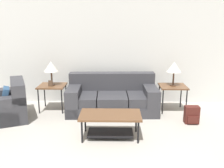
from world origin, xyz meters
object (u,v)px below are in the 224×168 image
(coffee_table, at_px, (110,120))
(side_table_right, at_px, (173,88))
(couch, at_px, (112,98))
(table_lamp_left, at_px, (51,67))
(armchair, at_px, (2,106))
(table_lamp_right, at_px, (174,67))
(side_table_left, at_px, (52,87))
(backpack, at_px, (192,115))

(coffee_table, bearing_deg, side_table_right, 45.06)
(couch, height_order, table_lamp_left, table_lamp_left)
(armchair, relative_size, side_table_right, 2.24)
(armchair, distance_m, table_lamp_right, 3.72)
(armchair, height_order, table_lamp_left, table_lamp_left)
(side_table_left, relative_size, backpack, 1.68)
(side_table_left, xyz_separation_m, side_table_right, (2.71, 0.00, 0.00))
(couch, relative_size, coffee_table, 1.90)
(coffee_table, height_order, backpack, coffee_table)
(armchair, distance_m, side_table_right, 3.66)
(armchair, height_order, backpack, armchair)
(table_lamp_right, height_order, backpack, table_lamp_right)
(coffee_table, relative_size, table_lamp_right, 1.97)
(table_lamp_right, xyz_separation_m, backpack, (0.24, -0.73, -0.83))
(backpack, bearing_deg, couch, 156.64)
(coffee_table, height_order, side_table_left, side_table_left)
(side_table_left, bearing_deg, side_table_right, 0.00)
(couch, distance_m, side_table_right, 1.38)
(side_table_right, bearing_deg, couch, -178.34)
(backpack, bearing_deg, armchair, 178.11)
(coffee_table, relative_size, table_lamp_left, 1.97)
(table_lamp_left, bearing_deg, armchair, -146.27)
(couch, relative_size, side_table_left, 3.39)
(side_table_left, xyz_separation_m, backpack, (2.94, -0.73, -0.36))
(couch, distance_m, table_lamp_left, 1.52)
(table_lamp_left, height_order, table_lamp_right, same)
(table_lamp_left, xyz_separation_m, table_lamp_right, (2.71, 0.00, 0.00))
(coffee_table, bearing_deg, table_lamp_right, 45.06)
(armchair, height_order, coffee_table, armchair)
(side_table_right, distance_m, backpack, 0.84)
(side_table_right, relative_size, backpack, 1.68)
(couch, height_order, coffee_table, couch)
(armchair, xyz_separation_m, coffee_table, (2.24, -0.77, 0.03))
(table_lamp_right, bearing_deg, coffee_table, -134.94)
(armchair, bearing_deg, table_lamp_right, 9.45)
(side_table_left, distance_m, table_lamp_right, 2.75)
(table_lamp_right, bearing_deg, armchair, -170.55)
(armchair, distance_m, table_lamp_left, 1.29)
(couch, relative_size, table_lamp_right, 3.75)
(table_lamp_right, bearing_deg, backpack, -71.98)
(coffee_table, distance_m, backpack, 1.73)
(side_table_left, height_order, table_lamp_right, table_lamp_right)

